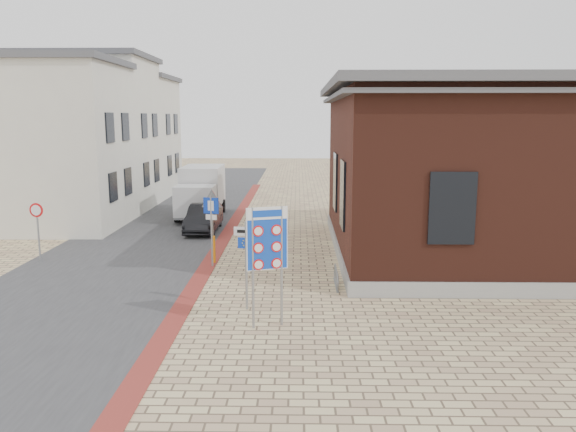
% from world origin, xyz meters
% --- Properties ---
extents(ground, '(120.00, 120.00, 0.00)m').
position_xyz_m(ground, '(0.00, 0.00, 0.00)').
color(ground, tan).
rests_on(ground, ground).
extents(road_strip, '(7.00, 60.00, 0.02)m').
position_xyz_m(road_strip, '(-5.50, 15.00, 0.01)').
color(road_strip, '#38383A').
rests_on(road_strip, ground).
extents(curb_strip, '(0.60, 40.00, 0.02)m').
position_xyz_m(curb_strip, '(-2.00, 10.00, 0.01)').
color(curb_strip, maroon).
rests_on(curb_strip, ground).
extents(brick_building, '(13.00, 13.00, 6.80)m').
position_xyz_m(brick_building, '(8.99, 7.00, 3.49)').
color(brick_building, gray).
rests_on(brick_building, ground).
extents(townhouse_near, '(7.40, 6.40, 8.30)m').
position_xyz_m(townhouse_near, '(-10.99, 12.00, 4.17)').
color(townhouse_near, silver).
rests_on(townhouse_near, ground).
extents(townhouse_mid, '(7.40, 6.40, 9.10)m').
position_xyz_m(townhouse_mid, '(-10.99, 18.00, 4.57)').
color(townhouse_mid, silver).
rests_on(townhouse_mid, ground).
extents(townhouse_far, '(7.40, 6.40, 8.30)m').
position_xyz_m(townhouse_far, '(-10.99, 24.00, 4.17)').
color(townhouse_far, silver).
rests_on(townhouse_far, ground).
extents(bike_rack, '(0.08, 1.80, 0.60)m').
position_xyz_m(bike_rack, '(2.65, 2.20, 0.26)').
color(bike_rack, slate).
rests_on(bike_rack, ground).
extents(sedan, '(1.38, 3.95, 1.30)m').
position_xyz_m(sedan, '(-3.20, 11.05, 0.65)').
color(sedan, black).
rests_on(sedan, ground).
extents(box_truck, '(2.35, 5.32, 2.76)m').
position_xyz_m(box_truck, '(-4.00, 15.07, 1.43)').
color(box_truck, slate).
rests_on(box_truck, ground).
extents(border_sign, '(1.06, 0.39, 3.22)m').
position_xyz_m(border_sign, '(0.58, -1.50, 2.33)').
color(border_sign, gray).
rests_on(border_sign, ground).
extents(essen_sign, '(0.70, 0.13, 2.59)m').
position_xyz_m(essen_sign, '(-0.09, -0.16, 1.72)').
color(essen_sign, gray).
rests_on(essen_sign, ground).
extents(parking_sign, '(0.58, 0.20, 2.68)m').
position_xyz_m(parking_sign, '(-1.80, 4.50, 1.84)').
color(parking_sign, gray).
rests_on(parking_sign, ground).
extents(yield_sign, '(0.94, 0.10, 2.65)m').
position_xyz_m(yield_sign, '(-2.00, 6.00, 2.04)').
color(yield_sign, gray).
rests_on(yield_sign, ground).
extents(speed_sign, '(0.54, 0.09, 2.30)m').
position_xyz_m(speed_sign, '(-8.50, 5.03, 1.53)').
color(speed_sign, gray).
rests_on(speed_sign, ground).
extents(bollard, '(0.10, 0.10, 1.06)m').
position_xyz_m(bollard, '(-1.80, 5.00, 0.53)').
color(bollard, orange).
rests_on(bollard, ground).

